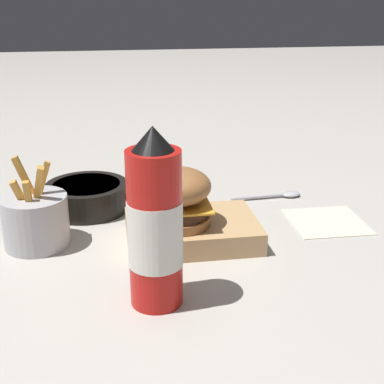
{
  "coord_description": "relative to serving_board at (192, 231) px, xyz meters",
  "views": [
    {
      "loc": [
        0.12,
        0.81,
        0.4
      ],
      "look_at": [
        -0.01,
        0.01,
        0.09
      ],
      "focal_mm": 50.0,
      "sensor_mm": 36.0,
      "label": 1
    }
  ],
  "objects": [
    {
      "name": "ground_plane",
      "position": [
        0.01,
        -0.01,
        -0.02
      ],
      "size": [
        6.0,
        6.0,
        0.0
      ],
      "primitive_type": "plane",
      "color": "#B7B2A8"
    },
    {
      "name": "serving_board",
      "position": [
        0.0,
        0.0,
        0.0
      ],
      "size": [
        0.21,
        0.15,
        0.04
      ],
      "color": "tan",
      "rests_on": "ground_plane"
    },
    {
      "name": "burger",
      "position": [
        0.02,
        0.01,
        0.07
      ],
      "size": [
        0.11,
        0.11,
        0.09
      ],
      "color": "#9E6638",
      "rests_on": "serving_board"
    },
    {
      "name": "ketchup_bottle",
      "position": [
        0.08,
        0.18,
        0.09
      ],
      "size": [
        0.07,
        0.07,
        0.24
      ],
      "color": "red",
      "rests_on": "ground_plane"
    },
    {
      "name": "fries_basket",
      "position": [
        0.25,
        -0.03,
        0.03
      ],
      "size": [
        0.11,
        0.11,
        0.15
      ],
      "color": "#B7B7BC",
      "rests_on": "ground_plane"
    },
    {
      "name": "side_bowl",
      "position": [
        0.17,
        -0.17,
        0.01
      ],
      "size": [
        0.16,
        0.16,
        0.05
      ],
      "color": "black",
      "rests_on": "ground_plane"
    },
    {
      "name": "spoon",
      "position": [
        -0.21,
        -0.17,
        -0.01
      ],
      "size": [
        0.15,
        0.03,
        0.01
      ],
      "rotation": [
        0.0,
        0.0,
        3.21
      ],
      "color": "#B2B2B7",
      "rests_on": "ground_plane"
    },
    {
      "name": "ketchup_puddle",
      "position": [
        0.05,
        -0.2,
        -0.02
      ],
      "size": [
        0.06,
        0.06,
        0.0
      ],
      "color": "#B21E14",
      "rests_on": "ground_plane"
    },
    {
      "name": "parchment_square",
      "position": [
        -0.25,
        -0.04,
        -0.02
      ],
      "size": [
        0.13,
        0.13,
        0.0
      ],
      "color": "beige",
      "rests_on": "ground_plane"
    }
  ]
}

